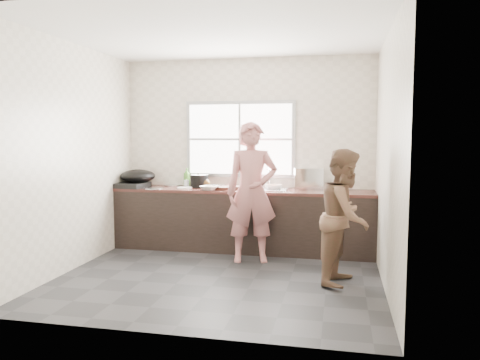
% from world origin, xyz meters
% --- Properties ---
extents(floor, '(3.60, 3.20, 0.01)m').
position_xyz_m(floor, '(0.00, 0.00, -0.01)').
color(floor, '#28282B').
rests_on(floor, ground).
extents(ceiling, '(3.60, 3.20, 0.01)m').
position_xyz_m(ceiling, '(0.00, 0.00, 2.71)').
color(ceiling, silver).
rests_on(ceiling, wall_back).
extents(wall_back, '(3.60, 0.01, 2.70)m').
position_xyz_m(wall_back, '(0.00, 1.60, 1.35)').
color(wall_back, beige).
rests_on(wall_back, ground).
extents(wall_left, '(0.01, 3.20, 2.70)m').
position_xyz_m(wall_left, '(-1.80, 0.00, 1.35)').
color(wall_left, beige).
rests_on(wall_left, ground).
extents(wall_right, '(0.01, 3.20, 2.70)m').
position_xyz_m(wall_right, '(1.80, 0.00, 1.35)').
color(wall_right, silver).
rests_on(wall_right, ground).
extents(wall_front, '(3.60, 0.01, 2.70)m').
position_xyz_m(wall_front, '(0.00, -1.60, 1.35)').
color(wall_front, beige).
rests_on(wall_front, ground).
extents(cabinet, '(3.60, 0.62, 0.82)m').
position_xyz_m(cabinet, '(0.00, 1.29, 0.41)').
color(cabinet, black).
rests_on(cabinet, floor).
extents(countertop, '(3.60, 0.64, 0.04)m').
position_xyz_m(countertop, '(0.00, 1.29, 0.84)').
color(countertop, '#3D1E19').
rests_on(countertop, cabinet).
extents(sink, '(0.55, 0.45, 0.02)m').
position_xyz_m(sink, '(0.35, 1.29, 0.86)').
color(sink, silver).
rests_on(sink, countertop).
extents(faucet, '(0.02, 0.02, 0.30)m').
position_xyz_m(faucet, '(0.35, 1.49, 1.01)').
color(faucet, silver).
rests_on(faucet, countertop).
extents(window_frame, '(1.60, 0.05, 1.10)m').
position_xyz_m(window_frame, '(-0.10, 1.59, 1.55)').
color(window_frame, '#9EA0A5').
rests_on(window_frame, wall_back).
extents(window_glazing, '(1.50, 0.01, 1.00)m').
position_xyz_m(window_glazing, '(-0.10, 1.57, 1.55)').
color(window_glazing, white).
rests_on(window_glazing, window_frame).
extents(woman, '(0.69, 0.54, 1.66)m').
position_xyz_m(woman, '(0.23, 0.74, 0.83)').
color(woman, '#BF7573').
rests_on(woman, floor).
extents(person_side, '(0.71, 0.83, 1.46)m').
position_xyz_m(person_side, '(1.39, 0.07, 0.73)').
color(person_side, brown).
rests_on(person_side, floor).
extents(cutting_board, '(0.52, 0.52, 0.04)m').
position_xyz_m(cutting_board, '(-0.22, 1.27, 0.88)').
color(cutting_board, black).
rests_on(cutting_board, countertop).
extents(cleaver, '(0.20, 0.10, 0.01)m').
position_xyz_m(cleaver, '(-0.36, 1.33, 0.90)').
color(cleaver, '#ADAEB4').
rests_on(cleaver, cutting_board).
extents(bowl_mince, '(0.30, 0.30, 0.06)m').
position_xyz_m(bowl_mince, '(-0.42, 1.08, 0.89)').
color(bowl_mince, silver).
rests_on(bowl_mince, countertop).
extents(bowl_crabs, '(0.22, 0.22, 0.06)m').
position_xyz_m(bowl_crabs, '(0.43, 1.31, 0.89)').
color(bowl_crabs, silver).
rests_on(bowl_crabs, countertop).
extents(bowl_held, '(0.18, 0.18, 0.06)m').
position_xyz_m(bowl_held, '(0.41, 1.29, 0.89)').
color(bowl_held, white).
rests_on(bowl_held, countertop).
extents(black_pot, '(0.34, 0.34, 0.18)m').
position_xyz_m(black_pot, '(-0.65, 1.36, 0.95)').
color(black_pot, black).
rests_on(black_pot, countertop).
extents(plate_food, '(0.27, 0.27, 0.02)m').
position_xyz_m(plate_food, '(-0.82, 1.21, 0.87)').
color(plate_food, white).
rests_on(plate_food, countertop).
extents(bottle_green, '(0.14, 0.14, 0.27)m').
position_xyz_m(bottle_green, '(-0.89, 1.52, 0.99)').
color(bottle_green, '#44832B').
rests_on(bottle_green, countertop).
extents(bottle_brown_tall, '(0.09, 0.09, 0.19)m').
position_xyz_m(bottle_brown_tall, '(-0.70, 1.46, 0.96)').
color(bottle_brown_tall, '#3E2C0F').
rests_on(bottle_brown_tall, countertop).
extents(bottle_brown_short, '(0.16, 0.16, 0.16)m').
position_xyz_m(bottle_brown_short, '(-0.55, 1.34, 0.94)').
color(bottle_brown_short, '#412A10').
rests_on(bottle_brown_short, countertop).
extents(glass_jar, '(0.10, 0.10, 0.11)m').
position_xyz_m(glass_jar, '(-0.84, 1.34, 0.91)').
color(glass_jar, silver).
rests_on(glass_jar, countertop).
extents(burner, '(0.48, 0.48, 0.07)m').
position_xyz_m(burner, '(-1.63, 1.18, 0.89)').
color(burner, black).
rests_on(burner, countertop).
extents(wok, '(0.60, 0.60, 0.19)m').
position_xyz_m(wok, '(-1.57, 1.30, 1.02)').
color(wok, black).
rests_on(wok, burner).
extents(dish_rack, '(0.45, 0.36, 0.29)m').
position_xyz_m(dish_rack, '(0.88, 1.51, 1.01)').
color(dish_rack, silver).
rests_on(dish_rack, countertop).
extents(pot_lid_left, '(0.35, 0.35, 0.01)m').
position_xyz_m(pot_lid_left, '(-1.24, 1.08, 0.87)').
color(pot_lid_left, '#B0B1B7').
rests_on(pot_lid_left, countertop).
extents(pot_lid_right, '(0.29, 0.29, 0.01)m').
position_xyz_m(pot_lid_right, '(-1.11, 1.52, 0.87)').
color(pot_lid_right, silver).
rests_on(pot_lid_right, countertop).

